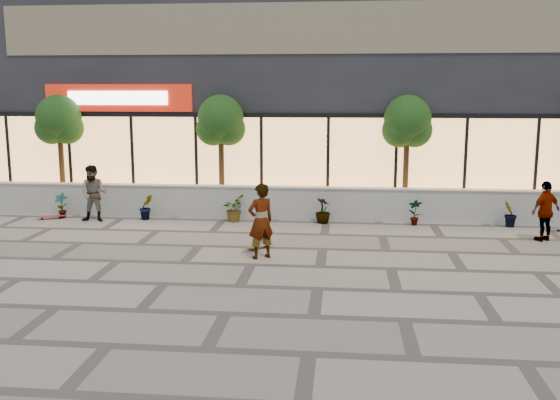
# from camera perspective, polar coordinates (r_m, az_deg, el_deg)

# --- Properties ---
(ground) EXTENTS (80.00, 80.00, 0.00)m
(ground) POSITION_cam_1_polar(r_m,az_deg,el_deg) (13.11, 3.44, -8.10)
(ground) COLOR #A4998E
(ground) RESTS_ON ground
(planter_wall) EXTENTS (22.00, 0.42, 1.04)m
(planter_wall) POSITION_cam_1_polar(r_m,az_deg,el_deg) (19.77, 4.29, -0.31)
(planter_wall) COLOR beige
(planter_wall) RESTS_ON ground
(retail_building) EXTENTS (24.00, 9.17, 8.50)m
(retail_building) POSITION_cam_1_polar(r_m,az_deg,el_deg) (24.93, 4.74, 10.44)
(retail_building) COLOR #242328
(retail_building) RESTS_ON ground
(shrub_a) EXTENTS (0.43, 0.29, 0.81)m
(shrub_a) POSITION_cam_1_polar(r_m,az_deg,el_deg) (21.24, -19.34, -0.46)
(shrub_a) COLOR #133E15
(shrub_a) RESTS_ON ground
(shrub_b) EXTENTS (0.57, 0.57, 0.81)m
(shrub_b) POSITION_cam_1_polar(r_m,az_deg,el_deg) (20.21, -12.13, -0.62)
(shrub_b) COLOR #133E15
(shrub_b) RESTS_ON ground
(shrub_c) EXTENTS (0.68, 0.77, 0.81)m
(shrub_c) POSITION_cam_1_polar(r_m,az_deg,el_deg) (19.54, -4.29, -0.79)
(shrub_c) COLOR #133E15
(shrub_c) RESTS_ON ground
(shrub_d) EXTENTS (0.64, 0.64, 0.81)m
(shrub_d) POSITION_cam_1_polar(r_m,az_deg,el_deg) (19.26, 3.94, -0.95)
(shrub_d) COLOR #133E15
(shrub_d) RESTS_ON ground
(shrub_e) EXTENTS (0.46, 0.35, 0.81)m
(shrub_e) POSITION_cam_1_polar(r_m,az_deg,el_deg) (19.38, 12.25, -1.09)
(shrub_e) COLOR #133E15
(shrub_e) RESTS_ON ground
(shrub_f) EXTENTS (0.55, 0.57, 0.81)m
(shrub_f) POSITION_cam_1_polar(r_m,az_deg,el_deg) (19.89, 20.29, -1.20)
(shrub_f) COLOR #133E15
(shrub_f) RESTS_ON ground
(tree_west) EXTENTS (1.60, 1.50, 3.92)m
(tree_west) POSITION_cam_1_polar(r_m,az_deg,el_deg) (22.28, -19.55, 6.70)
(tree_west) COLOR #4D311B
(tree_west) RESTS_ON ground
(tree_midwest) EXTENTS (1.60, 1.50, 3.92)m
(tree_midwest) POSITION_cam_1_polar(r_m,az_deg,el_deg) (20.56, -5.44, 6.99)
(tree_midwest) COLOR #4D311B
(tree_midwest) RESTS_ON ground
(tree_mideast) EXTENTS (1.60, 1.50, 3.92)m
(tree_mideast) POSITION_cam_1_polar(r_m,az_deg,el_deg) (20.27, 11.57, 6.79)
(tree_mideast) COLOR #4D311B
(tree_mideast) RESTS_ON ground
(skater_center) EXTENTS (0.81, 0.75, 1.86)m
(skater_center) POSITION_cam_1_polar(r_m,az_deg,el_deg) (15.15, -1.78, -1.94)
(skater_center) COLOR silver
(skater_center) RESTS_ON ground
(skater_left) EXTENTS (0.89, 0.72, 1.77)m
(skater_left) POSITION_cam_1_polar(r_m,az_deg,el_deg) (20.22, -16.67, 0.56)
(skater_left) COLOR tan
(skater_left) RESTS_ON ground
(skater_right_near) EXTENTS (1.04, 0.84, 1.65)m
(skater_right_near) POSITION_cam_1_polar(r_m,az_deg,el_deg) (18.38, 23.12, -0.94)
(skater_right_near) COLOR silver
(skater_right_near) RESTS_ON ground
(skateboard_center) EXTENTS (0.71, 0.69, 0.09)m
(skateboard_center) POSITION_cam_1_polar(r_m,az_deg,el_deg) (16.21, -1.95, -4.22)
(skateboard_center) COLOR brown
(skateboard_center) RESTS_ON ground
(skateboard_left) EXTENTS (0.89, 0.56, 0.10)m
(skateboard_left) POSITION_cam_1_polar(r_m,az_deg,el_deg) (21.18, -20.21, -1.41)
(skateboard_left) COLOR #AF202B
(skateboard_left) RESTS_ON ground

